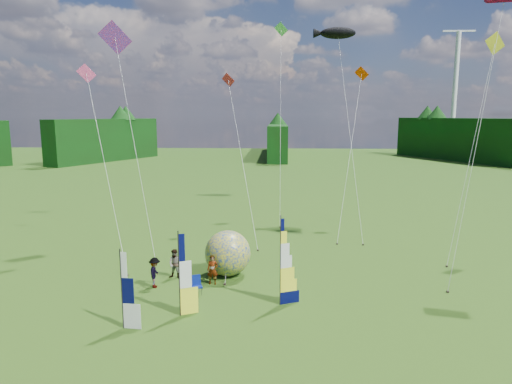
{
  "coord_description": "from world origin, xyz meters",
  "views": [
    {
      "loc": [
        0.12,
        -19.07,
        9.43
      ],
      "look_at": [
        -1.0,
        4.0,
        5.5
      ],
      "focal_mm": 32.0,
      "sensor_mm": 36.0,
      "label": 1
    }
  ],
  "objects_px": {
    "spectator_c": "(155,273)",
    "kite_whale": "(349,116)",
    "spectator_a": "(213,270)",
    "side_banner_left": "(179,275)",
    "spectator_b": "(175,264)",
    "spectator_d": "(217,260)",
    "side_banner_far": "(122,291)",
    "camp_chair": "(197,285)",
    "bol_inflatable": "(228,253)",
    "feather_banner_main": "(280,262)"
  },
  "relations": [
    {
      "from": "side_banner_far",
      "to": "spectator_d",
      "type": "relative_size",
      "value": 2.0
    },
    {
      "from": "feather_banner_main",
      "to": "side_banner_far",
      "type": "relative_size",
      "value": 1.25
    },
    {
      "from": "side_banner_left",
      "to": "spectator_b",
      "type": "bearing_deg",
      "value": 81.37
    },
    {
      "from": "spectator_c",
      "to": "camp_chair",
      "type": "bearing_deg",
      "value": -114.09
    },
    {
      "from": "spectator_b",
      "to": "spectator_c",
      "type": "height_order",
      "value": "spectator_b"
    },
    {
      "from": "side_banner_left",
      "to": "camp_chair",
      "type": "distance_m",
      "value": 3.02
    },
    {
      "from": "spectator_d",
      "to": "spectator_c",
      "type": "bearing_deg",
      "value": 68.09
    },
    {
      "from": "spectator_a",
      "to": "spectator_b",
      "type": "xyz_separation_m",
      "value": [
        -2.29,
        0.82,
        0.03
      ]
    },
    {
      "from": "feather_banner_main",
      "to": "spectator_c",
      "type": "xyz_separation_m",
      "value": [
        -6.88,
        2.02,
        -1.37
      ]
    },
    {
      "from": "spectator_b",
      "to": "spectator_d",
      "type": "relative_size",
      "value": 0.97
    },
    {
      "from": "spectator_a",
      "to": "side_banner_far",
      "type": "bearing_deg",
      "value": -124.75
    },
    {
      "from": "side_banner_left",
      "to": "spectator_d",
      "type": "xyz_separation_m",
      "value": [
        0.98,
        5.71,
        -1.11
      ]
    },
    {
      "from": "spectator_c",
      "to": "kite_whale",
      "type": "bearing_deg",
      "value": -44.74
    },
    {
      "from": "feather_banner_main",
      "to": "side_banner_far",
      "type": "height_order",
      "value": "feather_banner_main"
    },
    {
      "from": "spectator_b",
      "to": "spectator_c",
      "type": "xyz_separation_m",
      "value": [
        -0.81,
        -1.47,
        -0.02
      ]
    },
    {
      "from": "feather_banner_main",
      "to": "bol_inflatable",
      "type": "xyz_separation_m",
      "value": [
        -3.08,
        4.16,
        -0.87
      ]
    },
    {
      "from": "camp_chair",
      "to": "spectator_c",
      "type": "bearing_deg",
      "value": 137.74
    },
    {
      "from": "spectator_a",
      "to": "kite_whale",
      "type": "height_order",
      "value": "kite_whale"
    },
    {
      "from": "feather_banner_main",
      "to": "spectator_b",
      "type": "height_order",
      "value": "feather_banner_main"
    },
    {
      "from": "side_banner_far",
      "to": "spectator_b",
      "type": "distance_m",
      "value": 6.5
    },
    {
      "from": "bol_inflatable",
      "to": "spectator_b",
      "type": "distance_m",
      "value": 3.1
    },
    {
      "from": "spectator_d",
      "to": "bol_inflatable",
      "type": "bearing_deg",
      "value": -153.72
    },
    {
      "from": "spectator_d",
      "to": "camp_chair",
      "type": "bearing_deg",
      "value": 110.9
    },
    {
      "from": "feather_banner_main",
      "to": "spectator_b",
      "type": "bearing_deg",
      "value": 127.41
    },
    {
      "from": "spectator_c",
      "to": "bol_inflatable",
      "type": "bearing_deg",
      "value": -64.93
    },
    {
      "from": "side_banner_far",
      "to": "bol_inflatable",
      "type": "height_order",
      "value": "side_banner_far"
    },
    {
      "from": "side_banner_left",
      "to": "spectator_a",
      "type": "distance_m",
      "value": 4.41
    },
    {
      "from": "bol_inflatable",
      "to": "spectator_b",
      "type": "relative_size",
      "value": 1.56
    },
    {
      "from": "spectator_b",
      "to": "spectator_c",
      "type": "bearing_deg",
      "value": -107.7
    },
    {
      "from": "camp_chair",
      "to": "side_banner_far",
      "type": "bearing_deg",
      "value": -145.35
    },
    {
      "from": "bol_inflatable",
      "to": "spectator_c",
      "type": "bearing_deg",
      "value": -150.62
    },
    {
      "from": "spectator_a",
      "to": "kite_whale",
      "type": "xyz_separation_m",
      "value": [
        9.48,
        14.12,
        8.47
      ]
    },
    {
      "from": "spectator_d",
      "to": "side_banner_far",
      "type": "bearing_deg",
      "value": 98.26
    },
    {
      "from": "feather_banner_main",
      "to": "spectator_d",
      "type": "xyz_separation_m",
      "value": [
        -3.76,
        4.24,
        -1.33
      ]
    },
    {
      "from": "bol_inflatable",
      "to": "kite_whale",
      "type": "xyz_separation_m",
      "value": [
        8.78,
        12.63,
        7.95
      ]
    },
    {
      "from": "side_banner_far",
      "to": "side_banner_left",
      "type": "bearing_deg",
      "value": 37.67
    },
    {
      "from": "kite_whale",
      "to": "spectator_c",
      "type": "bearing_deg",
      "value": -133.28
    },
    {
      "from": "spectator_a",
      "to": "spectator_b",
      "type": "relative_size",
      "value": 0.96
    },
    {
      "from": "spectator_a",
      "to": "side_banner_left",
      "type": "bearing_deg",
      "value": -107.63
    },
    {
      "from": "spectator_a",
      "to": "spectator_c",
      "type": "bearing_deg",
      "value": -172.83
    },
    {
      "from": "side_banner_left",
      "to": "spectator_c",
      "type": "bearing_deg",
      "value": 97.91
    },
    {
      "from": "side_banner_left",
      "to": "spectator_c",
      "type": "relative_size",
      "value": 2.36
    },
    {
      "from": "side_banner_left",
      "to": "side_banner_far",
      "type": "relative_size",
      "value": 1.13
    },
    {
      "from": "spectator_b",
      "to": "kite_whale",
      "type": "height_order",
      "value": "kite_whale"
    },
    {
      "from": "feather_banner_main",
      "to": "spectator_a",
      "type": "bearing_deg",
      "value": 122.06
    },
    {
      "from": "spectator_b",
      "to": "camp_chair",
      "type": "relative_size",
      "value": 1.72
    },
    {
      "from": "spectator_b",
      "to": "side_banner_far",
      "type": "bearing_deg",
      "value": -86.97
    },
    {
      "from": "side_banner_far",
      "to": "spectator_d",
      "type": "height_order",
      "value": "side_banner_far"
    },
    {
      "from": "spectator_c",
      "to": "kite_whale",
      "type": "relative_size",
      "value": 0.09
    },
    {
      "from": "spectator_b",
      "to": "feather_banner_main",
      "type": "bearing_deg",
      "value": -18.55
    }
  ]
}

